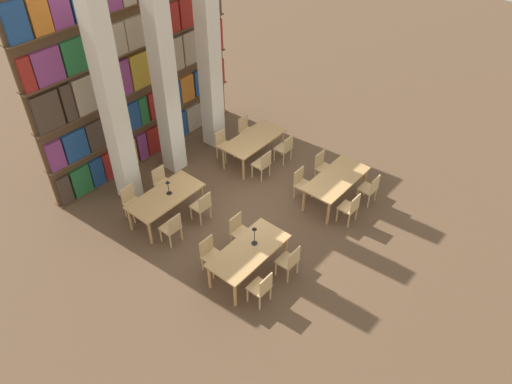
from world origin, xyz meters
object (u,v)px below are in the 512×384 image
chair_4 (350,207)px  reading_table_3 (254,141)px  chair_12 (263,164)px  chair_0 (261,288)px  desk_lamp_1 (168,185)px  chair_1 (211,254)px  reading_table_2 (166,198)px  pillar_left (110,96)px  chair_6 (370,188)px  pillar_right (209,50)px  chair_13 (224,144)px  chair_8 (172,228)px  chair_11 (162,182)px  desk_lamp_0 (254,233)px  chair_14 (285,148)px  pillar_center (163,71)px  chair_5 (302,183)px  chair_7 (323,166)px  chair_3 (239,231)px  reading_table_0 (249,252)px  chair_15 (246,130)px  chair_9 (132,201)px  chair_2 (289,261)px  chair_10 (202,206)px

chair_4 → reading_table_3: size_ratio=0.46×
chair_12 → chair_0: bearing=-140.9°
desk_lamp_1 → chair_1: bearing=-107.3°
reading_table_2 → pillar_left: bearing=91.0°
chair_6 → pillar_right: bearing=96.3°
chair_12 → chair_13: 1.48m
chair_8 → chair_11: (1.02, 1.48, 0.00)m
desk_lamp_0 → reading_table_2: size_ratio=0.26×
desk_lamp_0 → chair_6: size_ratio=0.57×
chair_1 → reading_table_2: size_ratio=0.46×
desk_lamp_1 → reading_table_3: bearing=-0.6°
pillar_left → chair_14: bearing=-30.5°
pillar_center → chair_5: (1.23, -3.60, -2.52)m
chair_1 → chair_5: same height
pillar_center → reading_table_2: (-1.61, -1.48, -2.33)m
reading_table_2 → chair_11: (0.51, 0.74, -0.19)m
chair_7 → reading_table_2: 4.36m
chair_0 → chair_6: bearing=-1.1°
chair_3 → pillar_center: bearing=-108.1°
chair_11 → chair_12: (2.32, -1.53, 0.00)m
chair_1 → chair_4: same height
chair_0 → chair_11: 4.38m
chair_6 → chair_13: size_ratio=1.00×
chair_1 → desk_lamp_1: 2.18m
pillar_right → reading_table_0: bearing=-127.9°
pillar_center → chair_14: pillar_center is taller
chair_4 → reading_table_3: (0.47, 3.55, 0.19)m
chair_6 → chair_14: 2.81m
chair_0 → chair_15: 6.04m
desk_lamp_1 → chair_15: bearing=10.7°
chair_6 → chair_0: bearing=178.9°
chair_9 → chair_11: bearing=-180.0°
chair_6 → chair_9: (-4.31, 4.34, 0.00)m
reading_table_0 → desk_lamp_1: desk_lamp_1 is taller
pillar_left → chair_9: bearing=-122.7°
chair_5 → chair_2: bearing=30.3°
pillar_right → chair_6: bearing=-83.7°
chair_10 → chair_14: 3.31m
reading_table_2 → pillar_right: bearing=24.5°
desk_lamp_0 → chair_6: (3.64, -0.85, -0.61)m
chair_8 → chair_9: same height
chair_0 → reading_table_2: (0.52, 3.52, 0.19)m
pillar_center → chair_13: size_ratio=6.84×
desk_lamp_1 → chair_15: 3.82m
pillar_center → reading_table_3: (1.70, -1.53, -2.33)m
pillar_left → chair_11: bearing=-53.9°
chair_9 → chair_6: bearing=134.8°
chair_0 → chair_5: bearing=22.5°
pillar_center → chair_10: size_ratio=6.84×
pillar_right → reading_table_0: 5.87m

